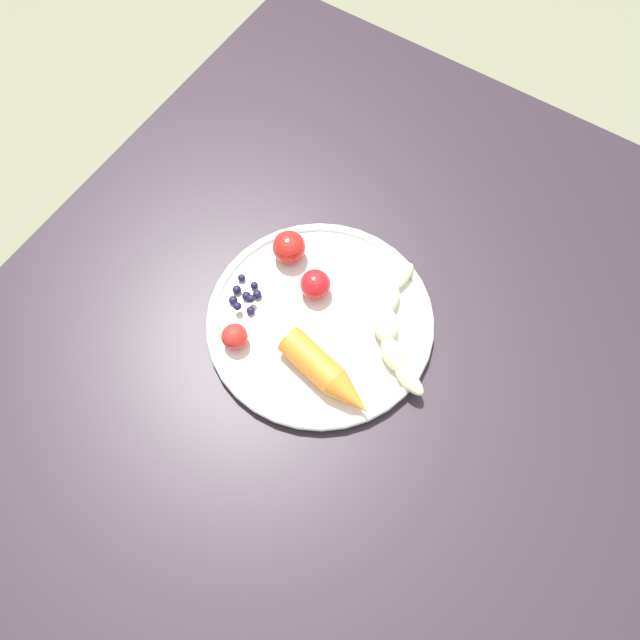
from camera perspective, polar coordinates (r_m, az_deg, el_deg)
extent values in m
plane|color=gray|center=(1.53, 1.14, -13.02)|extent=(6.00, 6.00, 0.00)
cube|color=#292029|center=(0.84, 2.01, -2.51)|extent=(1.01, 0.89, 0.03)
cube|color=#2B202B|center=(1.38, 25.58, -1.89)|extent=(0.05, 0.05, 0.70)
cube|color=#2B202B|center=(1.27, -25.93, -15.60)|extent=(0.05, 0.05, 0.70)
cube|color=#2B202B|center=(1.46, -1.86, 13.18)|extent=(0.05, 0.05, 0.70)
cylinder|color=silver|center=(0.84, 0.00, -0.18)|extent=(0.28, 0.28, 0.01)
torus|color=silver|center=(0.83, 0.00, 0.00)|extent=(0.29, 0.29, 0.01)
ellipsoid|color=beige|center=(0.86, 7.08, 3.76)|extent=(0.05, 0.02, 0.02)
ellipsoid|color=beige|center=(0.84, 5.99, 1.84)|extent=(0.05, 0.04, 0.02)
ellipsoid|color=beige|center=(0.82, 5.71, -0.43)|extent=(0.05, 0.05, 0.03)
ellipsoid|color=beige|center=(0.80, 6.29, -2.94)|extent=(0.05, 0.05, 0.02)
ellipsoid|color=beige|center=(0.80, 7.73, -5.21)|extent=(0.03, 0.05, 0.02)
cylinder|color=orange|center=(0.79, -0.73, -3.48)|extent=(0.05, 0.08, 0.04)
cone|color=orange|center=(0.77, 2.72, -6.67)|extent=(0.05, 0.06, 0.04)
sphere|color=#191638|center=(0.86, -6.93, 3.49)|extent=(0.01, 0.01, 0.01)
sphere|color=#191638|center=(0.84, -7.52, 1.70)|extent=(0.01, 0.01, 0.01)
sphere|color=#191638|center=(0.85, -7.21, 2.62)|extent=(0.01, 0.01, 0.01)
sphere|color=#191638|center=(0.84, -5.45, 2.22)|extent=(0.01, 0.01, 0.01)
sphere|color=#191638|center=(0.84, -6.03, 0.81)|extent=(0.01, 0.01, 0.01)
sphere|color=#191638|center=(0.85, -6.38, 2.09)|extent=(0.01, 0.01, 0.01)
sphere|color=#191638|center=(0.85, -5.76, 2.93)|extent=(0.01, 0.01, 0.01)
sphere|color=#191638|center=(0.83, -7.16, 1.19)|extent=(0.01, 0.01, 0.01)
sphere|color=#191638|center=(0.83, -5.99, 1.84)|extent=(0.01, 0.01, 0.01)
sphere|color=red|center=(0.86, -2.70, 6.30)|extent=(0.04, 0.04, 0.04)
sphere|color=red|center=(0.83, -0.40, 3.10)|extent=(0.04, 0.04, 0.04)
sphere|color=red|center=(0.81, -7.40, -1.44)|extent=(0.03, 0.03, 0.03)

